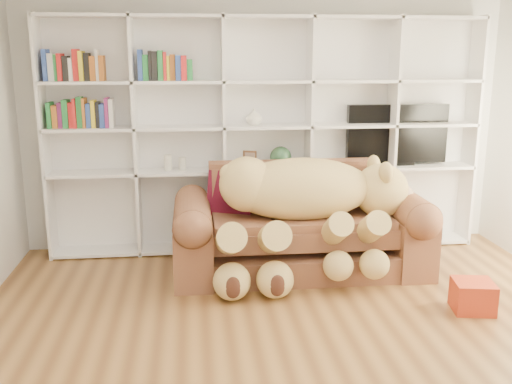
{
  "coord_description": "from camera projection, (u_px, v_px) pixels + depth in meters",
  "views": [
    {
      "loc": [
        -0.77,
        -3.45,
        2.01
      ],
      "look_at": [
        -0.19,
        1.63,
        0.77
      ],
      "focal_mm": 40.0,
      "sensor_mm": 36.0,
      "label": 1
    }
  ],
  "objects": [
    {
      "name": "bookshelf",
      "position": [
        243.0,
        125.0,
        5.84
      ],
      "size": [
        4.43,
        0.35,
        2.4
      ],
      "color": "white",
      "rests_on": "floor"
    },
    {
      "name": "gift_box",
      "position": [
        473.0,
        296.0,
        4.57
      ],
      "size": [
        0.36,
        0.34,
        0.25
      ],
      "primitive_type": "cube",
      "rotation": [
        0.0,
        0.0,
        -0.18
      ],
      "color": "#BA3518",
      "rests_on": "floor"
    },
    {
      "name": "wall_back",
      "position": [
        264.0,
        119.0,
        5.99
      ],
      "size": [
        5.0,
        0.02,
        2.7
      ],
      "primitive_type": "cube",
      "color": "silver",
      "rests_on": "floor"
    },
    {
      "name": "picture_frame",
      "position": [
        250.0,
        159.0,
        5.87
      ],
      "size": [
        0.14,
        0.07,
        0.18
      ],
      "primitive_type": "cube",
      "rotation": [
        0.0,
        0.0,
        -0.34
      ],
      "color": "brown",
      "rests_on": "bookshelf"
    },
    {
      "name": "figurine_tall",
      "position": [
        168.0,
        163.0,
        5.79
      ],
      "size": [
        0.08,
        0.08,
        0.16
      ],
      "primitive_type": "cylinder",
      "rotation": [
        0.0,
        0.0,
        0.01
      ],
      "color": "beige",
      "rests_on": "bookshelf"
    },
    {
      "name": "throw_pillow",
      "position": [
        231.0,
        194.0,
        5.43
      ],
      "size": [
        0.49,
        0.38,
        0.45
      ],
      "primitive_type": "cube",
      "rotation": [
        -0.24,
        0.0,
        -0.37
      ],
      "color": "#560E1F",
      "rests_on": "sofa"
    },
    {
      "name": "floor",
      "position": [
        310.0,
        357.0,
        3.89
      ],
      "size": [
        5.0,
        5.0,
        0.0
      ],
      "primitive_type": "plane",
      "color": "brown",
      "rests_on": "ground"
    },
    {
      "name": "sofa",
      "position": [
        299.0,
        231.0,
        5.42
      ],
      "size": [
        2.36,
        1.02,
        0.99
      ],
      "color": "brown",
      "rests_on": "floor"
    },
    {
      "name": "shelf_vase",
      "position": [
        254.0,
        117.0,
        5.78
      ],
      "size": [
        0.2,
        0.2,
        0.17
      ],
      "primitive_type": "imported",
      "rotation": [
        0.0,
        0.0,
        0.31
      ],
      "color": "white",
      "rests_on": "bookshelf"
    },
    {
      "name": "tv",
      "position": [
        397.0,
        135.0,
        6.05
      ],
      "size": [
        1.08,
        0.18,
        0.64
      ],
      "color": "black",
      "rests_on": "bookshelf"
    },
    {
      "name": "teddy_bear",
      "position": [
        304.0,
        203.0,
        5.15
      ],
      "size": [
        1.93,
        1.02,
        1.12
      ],
      "rotation": [
        0.0,
        0.0,
        0.17
      ],
      "color": "tan",
      "rests_on": "sofa"
    },
    {
      "name": "snow_globe",
      "position": [
        215.0,
        164.0,
        5.84
      ],
      "size": [
        0.1,
        0.1,
        0.1
      ],
      "primitive_type": "sphere",
      "color": "white",
      "rests_on": "bookshelf"
    },
    {
      "name": "green_vase",
      "position": [
        281.0,
        157.0,
        5.91
      ],
      "size": [
        0.22,
        0.22,
        0.22
      ],
      "primitive_type": "sphere",
      "color": "#2D5838",
      "rests_on": "bookshelf"
    },
    {
      "name": "figurine_short",
      "position": [
        182.0,
        164.0,
        5.81
      ],
      "size": [
        0.1,
        0.1,
        0.13
      ],
      "primitive_type": "cylinder",
      "rotation": [
        0.0,
        0.0,
        0.3
      ],
      "color": "beige",
      "rests_on": "bookshelf"
    }
  ]
}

